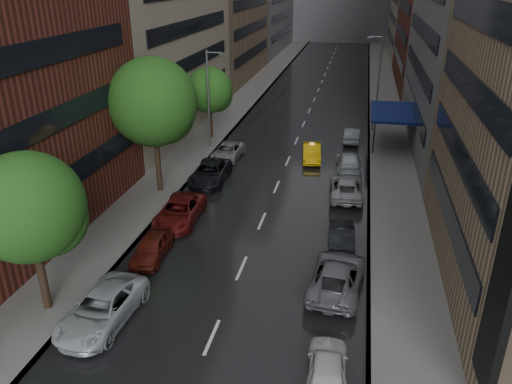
% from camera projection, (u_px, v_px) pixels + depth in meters
% --- Properties ---
extents(road, '(14.00, 140.00, 0.01)m').
position_uv_depth(road, '(313.00, 103.00, 64.25)').
color(road, black).
rests_on(road, ground).
extents(sidewalk_left, '(4.00, 140.00, 0.15)m').
position_uv_depth(sidewalk_left, '(245.00, 99.00, 65.89)').
color(sidewalk_left, gray).
rests_on(sidewalk_left, ground).
extents(sidewalk_right, '(4.00, 140.00, 0.15)m').
position_uv_depth(sidewalk_right, '(384.00, 106.00, 62.54)').
color(sidewalk_right, gray).
rests_on(sidewalk_right, ground).
extents(tree_near, '(5.18, 5.18, 8.25)m').
position_uv_depth(tree_near, '(28.00, 207.00, 22.70)').
color(tree_near, '#382619').
rests_on(tree_near, ground).
extents(tree_mid, '(6.39, 6.39, 10.18)m').
position_uv_depth(tree_mid, '(153.00, 102.00, 35.51)').
color(tree_mid, '#382619').
rests_on(tree_mid, ground).
extents(tree_far, '(4.50, 4.50, 7.18)m').
position_uv_depth(tree_far, '(209.00, 90.00, 48.65)').
color(tree_far, '#382619').
rests_on(tree_far, ground).
extents(taxi, '(2.08, 4.57, 1.46)m').
position_uv_depth(taxi, '(312.00, 152.00, 44.49)').
color(taxi, yellow).
rests_on(taxi, ground).
extents(parked_cars_left, '(2.91, 28.82, 1.56)m').
position_uv_depth(parked_cars_left, '(183.00, 208.00, 34.00)').
color(parked_cars_left, '#B8BDC2').
rests_on(parked_cars_left, ground).
extents(parked_cars_right, '(3.13, 36.76, 1.58)m').
position_uv_depth(parked_cars_right, '(344.00, 209.00, 33.80)').
color(parked_cars_right, silver).
rests_on(parked_cars_right, ground).
extents(street_lamp_left, '(1.74, 0.22, 9.00)m').
position_uv_depth(street_lamp_left, '(209.00, 98.00, 45.80)').
color(street_lamp_left, gray).
rests_on(street_lamp_left, sidewalk_left).
extents(street_lamp_right, '(1.74, 0.22, 9.00)m').
position_uv_depth(street_lamp_right, '(378.00, 74.00, 56.36)').
color(street_lamp_right, gray).
rests_on(street_lamp_right, sidewalk_right).
extents(awning, '(4.00, 8.00, 3.12)m').
position_uv_depth(awning, '(392.00, 112.00, 47.88)').
color(awning, navy).
rests_on(awning, sidewalk_right).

